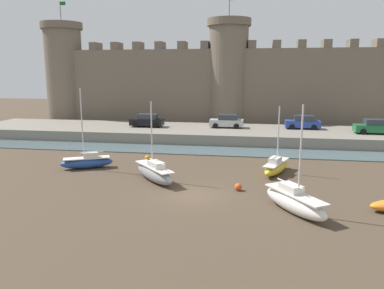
{
  "coord_description": "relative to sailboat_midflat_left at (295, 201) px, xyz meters",
  "views": [
    {
      "loc": [
        3.8,
        -23.45,
        8.11
      ],
      "look_at": [
        -0.88,
        4.72,
        2.5
      ],
      "focal_mm": 35.0,
      "sensor_mm": 36.0,
      "label": 1
    }
  ],
  "objects": [
    {
      "name": "water_channel",
      "position": [
        -6.29,
        16.14,
        -0.63
      ],
      "size": [
        80.0,
        4.5,
        0.1
      ],
      "primitive_type": "cube",
      "color": "slate",
      "rests_on": "ground"
    },
    {
      "name": "mooring_buoy_near_channel",
      "position": [
        -3.4,
        3.57,
        -0.42
      ],
      "size": [
        0.52,
        0.52,
        0.52
      ],
      "primitive_type": "sphere",
      "color": "#E04C1E",
      "rests_on": "ground"
    },
    {
      "name": "sailboat_midflat_left",
      "position": [
        0.0,
        0.0,
        0.0
      ],
      "size": [
        3.86,
        4.91,
        6.33
      ],
      "color": "silver",
      "rests_on": "ground"
    },
    {
      "name": "ground_plane",
      "position": [
        -6.29,
        2.09,
        -0.68
      ],
      "size": [
        160.0,
        160.0,
        0.0
      ],
      "primitive_type": "plane",
      "color": "#4C3D2D"
    },
    {
      "name": "car_quay_east",
      "position": [
        10.76,
        22.54,
        1.35
      ],
      "size": [
        4.11,
        1.89,
        1.62
      ],
      "color": "#1E6638",
      "rests_on": "quay_road"
    },
    {
      "name": "car_quay_centre_east",
      "position": [
        -5.74,
        24.44,
        1.35
      ],
      "size": [
        4.11,
        1.89,
        1.62
      ],
      "color": "#B2B5B7",
      "rests_on": "quay_road"
    },
    {
      "name": "quay_road",
      "position": [
        -6.29,
        23.39,
        -0.05
      ],
      "size": [
        62.13,
        10.0,
        1.26
      ],
      "primitive_type": "cube",
      "color": "gray",
      "rests_on": "ground"
    },
    {
      "name": "car_quay_centre_west",
      "position": [
        -15.65,
        23.53,
        1.35
      ],
      "size": [
        4.11,
        1.89,
        1.62
      ],
      "color": "black",
      "rests_on": "quay_road"
    },
    {
      "name": "castle",
      "position": [
        -6.29,
        32.96,
        5.98
      ],
      "size": [
        56.26,
        6.13,
        18.25
      ],
      "color": "#706354",
      "rests_on": "ground"
    },
    {
      "name": "sailboat_midflat_centre",
      "position": [
        -0.6,
        8.48,
        -0.1
      ],
      "size": [
        2.66,
        4.65,
        5.41
      ],
      "color": "yellow",
      "rests_on": "ground"
    },
    {
      "name": "car_quay_west",
      "position": [
        3.38,
        25.01,
        1.35
      ],
      "size": [
        4.11,
        1.89,
        1.62
      ],
      "color": "#263F99",
      "rests_on": "quay_road"
    },
    {
      "name": "mooring_buoy_off_centre",
      "position": [
        -12.06,
        11.07,
        -0.43
      ],
      "size": [
        0.49,
        0.49,
        0.49
      ],
      "primitive_type": "sphere",
      "color": "orange",
      "rests_on": "ground"
    },
    {
      "name": "sailboat_near_channel_left",
      "position": [
        -16.33,
        7.58,
        -0.1
      ],
      "size": [
        4.37,
        2.9,
        6.77
      ],
      "color": "#234793",
      "rests_on": "ground"
    },
    {
      "name": "sailboat_foreground_left",
      "position": [
        -9.72,
        4.82,
        -0.01
      ],
      "size": [
        4.35,
        4.71,
        5.95
      ],
      "color": "gray",
      "rests_on": "ground"
    }
  ]
}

